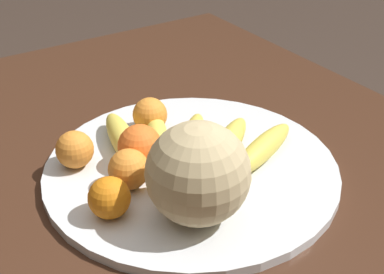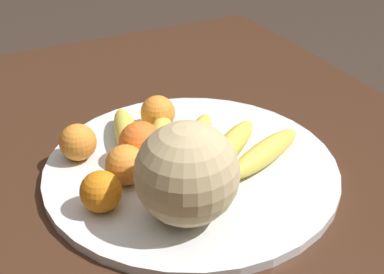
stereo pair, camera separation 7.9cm
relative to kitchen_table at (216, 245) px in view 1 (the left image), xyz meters
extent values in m
cube|color=#3D2316|center=(0.00, 0.00, 0.07)|extent=(1.37, 0.92, 0.04)
cube|color=#3D2316|center=(-0.60, 0.38, -0.28)|extent=(0.07, 0.07, 0.68)
cylinder|color=silver|center=(-0.07, 0.00, 0.10)|extent=(0.45, 0.45, 0.01)
torus|color=navy|center=(-0.07, 0.00, 0.10)|extent=(0.45, 0.45, 0.01)
sphere|color=tan|center=(0.03, -0.06, 0.18)|extent=(0.14, 0.14, 0.14)
sphere|color=brown|center=(-0.04, -0.03, 0.13)|extent=(0.03, 0.03, 0.03)
ellipsoid|color=#DBC64C|center=(-0.02, 0.10, 0.13)|extent=(0.10, 0.17, 0.04)
ellipsoid|color=#DBC64C|center=(-0.06, 0.06, 0.13)|extent=(0.13, 0.15, 0.04)
ellipsoid|color=#DBC64C|center=(-0.10, 0.02, 0.13)|extent=(0.15, 0.13, 0.04)
ellipsoid|color=#DBC64C|center=(-0.14, -0.02, 0.13)|extent=(0.17, 0.10, 0.03)
ellipsoid|color=#DBC64C|center=(-0.17, -0.07, 0.13)|extent=(0.17, 0.07, 0.04)
sphere|color=orange|center=(-0.07, -0.10, 0.14)|extent=(0.06, 0.06, 0.06)
sphere|color=orange|center=(-0.17, -0.15, 0.14)|extent=(0.06, 0.06, 0.06)
sphere|color=orange|center=(-0.03, -0.15, 0.14)|extent=(0.06, 0.06, 0.06)
sphere|color=orange|center=(-0.11, -0.06, 0.14)|extent=(0.07, 0.07, 0.07)
sphere|color=orange|center=(-0.20, 0.00, 0.14)|extent=(0.06, 0.06, 0.06)
cube|color=white|center=(-0.11, -0.03, 0.11)|extent=(0.10, 0.05, 0.00)
camera|label=1|loc=(0.50, -0.37, 0.57)|focal=50.00mm
camera|label=2|loc=(0.54, -0.30, 0.57)|focal=50.00mm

